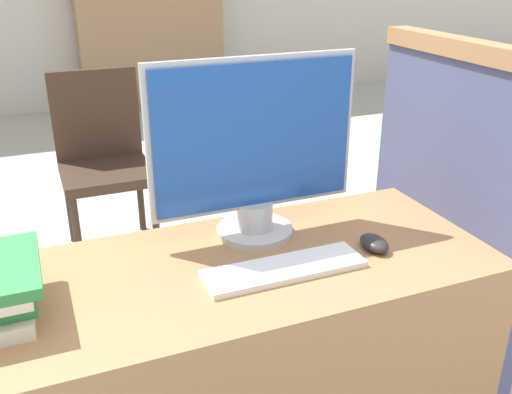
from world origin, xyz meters
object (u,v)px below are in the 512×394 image
monitor (254,151)px  mouse (374,243)px  keyboard (284,269)px  far_chair (103,153)px

monitor → mouse: monitor is taller
keyboard → monitor: bearing=87.4°
keyboard → mouse: size_ratio=4.12×
mouse → far_chair: far_chair is taller
keyboard → mouse: 0.27m
keyboard → mouse: mouse is taller
monitor → far_chair: 1.61m
far_chair → keyboard: bearing=-102.5°
mouse → keyboard: bearing=-176.5°
keyboard → mouse: bearing=3.5°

